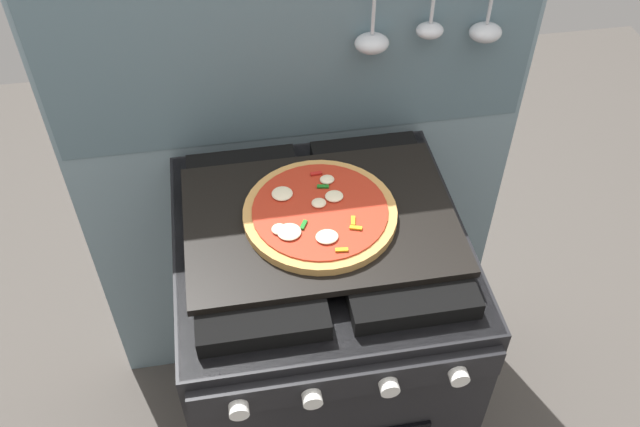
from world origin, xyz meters
The scene contains 4 objects.
kitchen_backsplash centered at (0.00, 0.33, 0.79)m, with size 1.10×0.09×1.55m.
stove centered at (0.00, 0.00, 0.45)m, with size 0.60×0.64×0.90m.
baking_tray centered at (0.00, 0.00, 0.91)m, with size 0.54×0.38×0.02m, color black.
pizza_left centered at (0.00, 0.00, 0.93)m, with size 0.31×0.31×0.03m.
Camera 1 is at (-0.16, -0.96, 1.91)m, focal length 39.05 mm.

